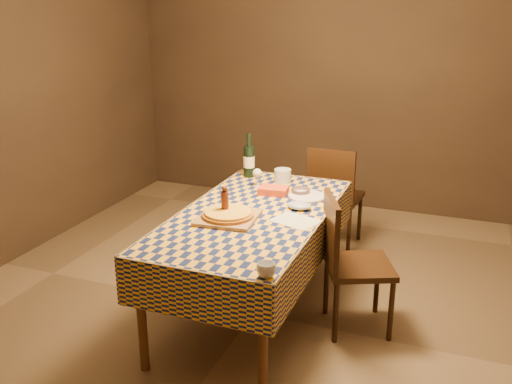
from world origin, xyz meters
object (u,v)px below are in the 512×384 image
Objects in this scene: chair_far at (334,192)px; chair_right at (347,257)px; dining_table at (253,223)px; pizza at (228,214)px; white_plate at (307,196)px; bowl at (300,191)px; wine_bottle at (249,161)px; cutting_board at (228,218)px.

chair_far is 1.33m from chair_right.
pizza is at bearing -122.11° from dining_table.
chair_far is at bearing 90.95° from white_plate.
bowl is 0.90m from chair_far.
pizza is 0.96m from wine_bottle.
cutting_board is 0.96m from wine_bottle.
cutting_board is at bearing -120.82° from white_plate.
white_plate is 0.29× the size of chair_right.
dining_table is 0.23m from pizza.
wine_bottle is 1.24m from chair_right.
cutting_board is 0.70m from white_plate.
bowl is (0.29, 0.65, -0.02)m from pizza.
bowl is at bearing -28.16° from wine_bottle.
chair_right is at bearing -42.20° from bowl.
chair_right is (0.38, -0.36, -0.26)m from white_plate.
bowl is 0.67m from chair_right.
white_plate is at bearing 59.18° from cutting_board.
wine_bottle is (-0.22, 0.93, 0.12)m from cutting_board.
wine_bottle is 0.90m from chair_far.
chair_far is (-0.02, 0.91, -0.26)m from white_plate.
chair_far reaches higher than dining_table.
cutting_board is at bearing -114.13° from bowl.
chair_far reaches higher than bowl.
chair_far is 1.00× the size of chair_right.
wine_bottle reaches higher than bowl.
bowl is at bearing 65.87° from cutting_board.
dining_table is 1.37m from chair_far.
pizza is 0.42× the size of chair_far.
dining_table is at bearing -173.72° from chair_right.
cutting_board is 0.71m from bowl.
wine_bottle is 0.68m from white_plate.
chair_right reaches higher than dining_table.
chair_far and chair_right have the same top height.
wine_bottle reaches higher than chair_far.
wine_bottle is (-0.22, 0.93, 0.09)m from pizza.
pizza is at bearing -161.93° from chair_right.
bowl is (0.29, 0.65, 0.01)m from cutting_board.
chair_far is at bearing 107.47° from chair_right.
wine_bottle is at bearing 150.60° from white_plate.
white_plate is (0.36, 0.60, -0.03)m from pizza.
bowl is 0.08m from white_plate.
cutting_board is 1.57m from chair_far.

